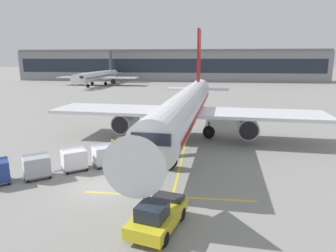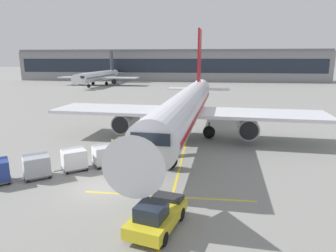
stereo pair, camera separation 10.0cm
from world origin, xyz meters
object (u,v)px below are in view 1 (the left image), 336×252
(belt_loader, at_px, (138,148))
(baggage_cart_third, at_px, (37,166))
(baggage_cart_second, at_px, (74,159))
(safety_cone_wingtip, at_px, (122,138))
(distant_airplane, at_px, (98,76))
(ground_crew_by_carts, at_px, (140,147))
(pushback_tug, at_px, (157,216))
(ground_crew_by_loader, at_px, (113,147))
(safety_cone_engine_keepout, at_px, (118,137))
(parked_airplane, at_px, (185,108))
(baggage_cart_lead, at_px, (105,155))

(belt_loader, bearing_deg, baggage_cart_third, -137.83)
(baggage_cart_second, xyz_separation_m, baggage_cart_third, (-2.23, -2.00, 0.00))
(belt_loader, relative_size, safety_cone_wingtip, 7.06)
(distant_airplane, bearing_deg, baggage_cart_second, -71.42)
(baggage_cart_second, height_order, baggage_cart_third, same)
(baggage_cart_third, distance_m, ground_crew_by_carts, 9.36)
(baggage_cart_third, relative_size, pushback_tug, 0.55)
(baggage_cart_third, height_order, ground_crew_by_loader, baggage_cart_third)
(ground_crew_by_carts, xyz_separation_m, safety_cone_wingtip, (-3.41, 5.69, -0.65))
(ground_crew_by_loader, distance_m, safety_cone_engine_keepout, 6.18)
(parked_airplane, relative_size, distant_airplane, 1.11)
(pushback_tug, xyz_separation_m, safety_cone_engine_keepout, (-7.52, 18.07, -0.50))
(parked_airplane, distance_m, distant_airplane, 77.90)
(belt_loader, height_order, baggage_cart_third, belt_loader)
(parked_airplane, xyz_separation_m, safety_cone_engine_keepout, (-7.67, -1.57, -3.37))
(pushback_tug, bearing_deg, baggage_cart_third, 150.15)
(belt_loader, height_order, safety_cone_engine_keepout, belt_loader)
(baggage_cart_second, height_order, safety_cone_wingtip, baggage_cart_second)
(baggage_cart_second, distance_m, pushback_tug, 11.78)
(parked_airplane, relative_size, pushback_tug, 8.65)
(parked_airplane, distance_m, ground_crew_by_carts, 8.73)
(baggage_cart_lead, relative_size, ground_crew_by_loader, 1.52)
(baggage_cart_third, bearing_deg, distant_airplane, 106.76)
(baggage_cart_lead, height_order, safety_cone_wingtip, baggage_cart_lead)
(baggage_cart_third, bearing_deg, pushback_tug, -29.85)
(parked_airplane, distance_m, baggage_cart_second, 14.62)
(safety_cone_wingtip, height_order, distant_airplane, distant_airplane)
(distant_airplane, bearing_deg, ground_crew_by_carts, -67.33)
(baggage_cart_third, relative_size, ground_crew_by_carts, 1.52)
(belt_loader, distance_m, pushback_tug, 12.93)
(ground_crew_by_carts, bearing_deg, parked_airplane, 63.03)
(baggage_cart_second, distance_m, baggage_cart_third, 3.00)
(baggage_cart_third, xyz_separation_m, ground_crew_by_loader, (4.42, 5.89, -0.00))
(baggage_cart_lead, relative_size, pushback_tug, 0.55)
(baggage_cart_second, xyz_separation_m, safety_cone_wingtip, (1.46, 9.78, -0.65))
(baggage_cart_second, height_order, safety_cone_engine_keepout, baggage_cart_second)
(parked_airplane, height_order, safety_cone_engine_keepout, parked_airplane)
(baggage_cart_lead, bearing_deg, safety_cone_engine_keepout, 98.32)
(parked_airplane, relative_size, belt_loader, 8.14)
(safety_cone_engine_keepout, relative_size, distant_airplane, 0.02)
(ground_crew_by_carts, bearing_deg, belt_loader, 164.11)
(baggage_cart_second, relative_size, safety_cone_wingtip, 3.68)
(ground_crew_by_loader, relative_size, ground_crew_by_carts, 1.00)
(safety_cone_engine_keepout, xyz_separation_m, distant_airplane, (-28.10, 70.77, 2.82))
(belt_loader, height_order, safety_cone_wingtip, belt_loader)
(baggage_cart_lead, xyz_separation_m, pushback_tug, (6.28, -9.55, -0.17))
(baggage_cart_lead, height_order, ground_crew_by_carts, baggage_cart_lead)
(parked_airplane, distance_m, baggage_cart_third, 17.53)
(safety_cone_engine_keepout, bearing_deg, pushback_tug, -67.39)
(parked_airplane, distance_m, safety_cone_engine_keepout, 8.52)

